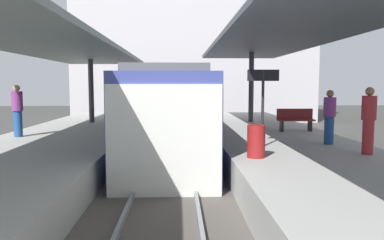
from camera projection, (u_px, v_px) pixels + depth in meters
The scene contains 16 objects.
ground_plane at pixel (167, 185), 10.58m from camera, with size 80.00×80.00×0.00m, color #383835.
platform_left at pixel (28, 168), 10.41m from camera, with size 4.40×28.00×1.00m, color #9E9E99.
platform_right at pixel (302, 166), 10.67m from camera, with size 4.40×28.00×1.00m, color #9E9E99.
track_ballast at pixel (167, 181), 10.57m from camera, with size 3.20×28.00×0.20m, color #4C4742.
rail_near_side at pixel (141, 175), 10.53m from camera, with size 0.08×28.00×0.14m, color slate.
rail_far_side at pixel (193, 175), 10.58m from camera, with size 0.08×28.00×0.14m, color slate.
commuter_train at pixel (170, 111), 15.09m from camera, with size 2.78×13.07×3.10m.
canopy_left at pixel (42, 44), 11.47m from camera, with size 4.18×21.00×3.13m.
canopy_right at pixel (291, 34), 11.70m from camera, with size 4.18×21.00×3.48m.
platform_bench at pixel (295, 119), 14.60m from camera, with size 1.40×0.41×0.86m.
platform_sign at pixel (263, 90), 10.79m from camera, with size 0.90×0.08×2.21m.
litter_bin at pixel (256, 141), 9.29m from camera, with size 0.44×0.44×0.80m, color maroon.
passenger_near_bench at pixel (329, 116), 11.36m from camera, with size 0.36×0.36×1.63m.
passenger_mid_platform at pixel (17, 110), 12.93m from camera, with size 0.36×0.36×1.78m.
passenger_far_end at pixel (369, 120), 9.66m from camera, with size 0.36×0.36×1.72m.
station_building_backdrop at pixel (194, 50), 30.03m from camera, with size 18.00×6.00×11.00m, color #B7B2B7.
Camera 1 is at (0.34, -10.39, 2.79)m, focal length 35.50 mm.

